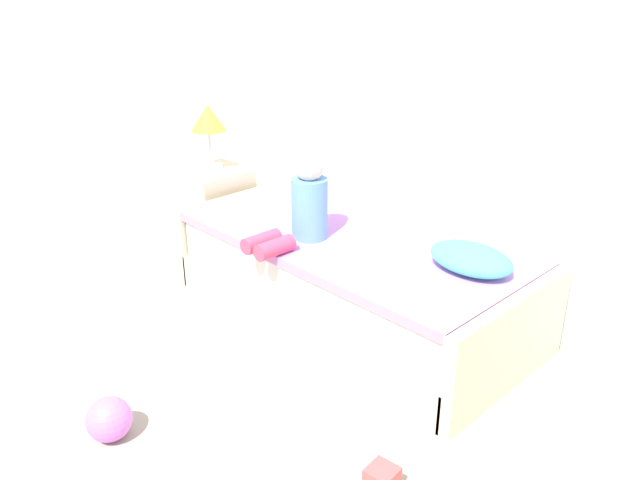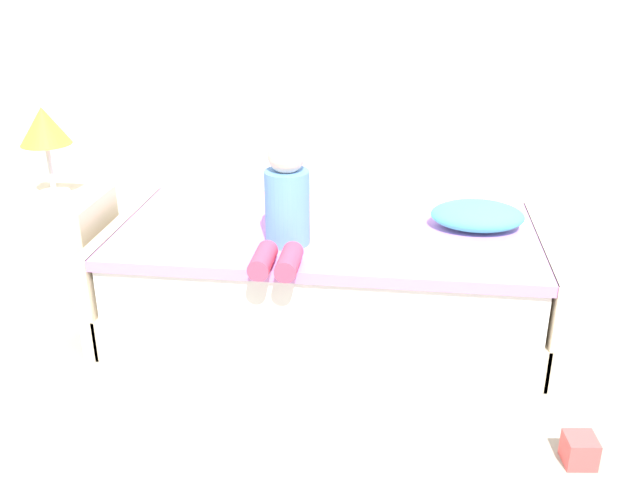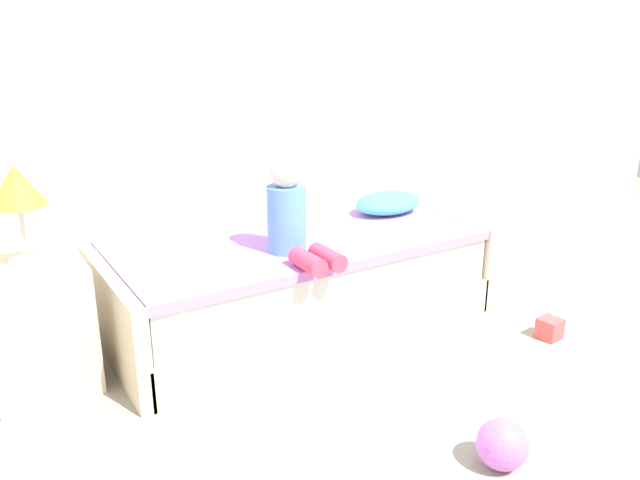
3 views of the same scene
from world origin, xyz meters
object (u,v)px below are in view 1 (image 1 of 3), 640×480
at_px(table_lamp, 208,121).
at_px(pillow, 471,258).
at_px(bed, 351,276).
at_px(toy_ball, 109,419).
at_px(nightstand, 215,209).
at_px(child_figure, 303,205).
at_px(toy_block, 382,480).

xyz_separation_m(table_lamp, pillow, (2.06, 0.10, -0.37)).
distance_m(bed, toy_ball, 1.54).
relative_size(nightstand, pillow, 1.36).
relative_size(nightstand, toy_ball, 3.05).
distance_m(nightstand, pillow, 2.08).
height_order(child_figure, toy_block, child_figure).
distance_m(bed, toy_block, 1.40).
bearing_deg(pillow, child_figure, -159.21).
height_order(toy_ball, toy_block, toy_ball).
xyz_separation_m(bed, toy_ball, (0.02, -1.53, -0.15)).
xyz_separation_m(nightstand, child_figure, (1.19, -0.23, 0.40)).
distance_m(bed, nightstand, 1.35).
xyz_separation_m(pillow, toy_block, (0.33, -1.02, -0.51)).
distance_m(table_lamp, toy_block, 2.71).
height_order(pillow, toy_ball, pillow).
relative_size(child_figure, pillow, 1.16).
relative_size(bed, toy_ball, 10.73).
xyz_separation_m(nightstand, toy_block, (2.39, -0.93, -0.24)).
relative_size(table_lamp, toy_ball, 2.29).
height_order(bed, pillow, pillow).
xyz_separation_m(table_lamp, toy_block, (2.39, -0.93, -0.88)).
bearing_deg(nightstand, toy_ball, -48.29).
bearing_deg(pillow, toy_ball, -113.02).
bearing_deg(table_lamp, bed, -0.20).
bearing_deg(table_lamp, child_figure, -11.05).
relative_size(table_lamp, toy_block, 4.04).
bearing_deg(toy_ball, child_figure, 97.55).
distance_m(table_lamp, pillow, 2.10).
relative_size(bed, toy_block, 18.92).
height_order(bed, toy_block, bed).
bearing_deg(pillow, table_lamp, -177.35).
xyz_separation_m(bed, toy_block, (1.04, -0.92, -0.19)).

